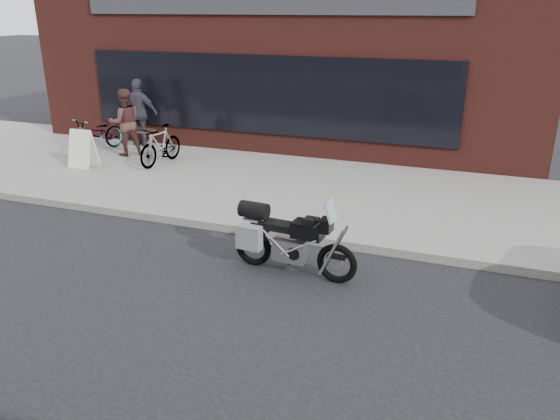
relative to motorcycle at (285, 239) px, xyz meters
The scene contains 10 objects.
ground 3.06m from the motorcycle, 105.94° to the right, with size 120.00×120.00×0.00m, color black.
near_sidewalk 4.21m from the motorcycle, 101.41° to the left, with size 44.00×6.00×0.15m, color gray.
storefront 11.57m from the motorcycle, 104.31° to the left, with size 14.00×10.07×4.50m.
motorcycle is the anchor object (origin of this frame).
bicycle_front 8.52m from the motorcycle, 146.20° to the left, with size 0.61×1.75×0.92m, color gray.
bicycle_rear 6.38m from the motorcycle, 138.51° to the left, with size 0.45×1.59×0.96m, color gray.
sandwich_sign 7.25m from the motorcycle, 152.41° to the left, with size 0.60×0.55×0.92m.
cafe_table 8.70m from the motorcycle, 137.29° to the left, with size 0.74×0.74×0.42m.
cafe_patron_left 7.71m from the motorcycle, 142.40° to the left, with size 0.84×0.65×1.73m, color #522E2B.
cafe_patron_right 8.53m from the motorcycle, 137.98° to the left, with size 1.09×0.45×1.86m, color #3C3A4A.
Camera 1 is at (3.36, -4.21, 3.84)m, focal length 35.00 mm.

